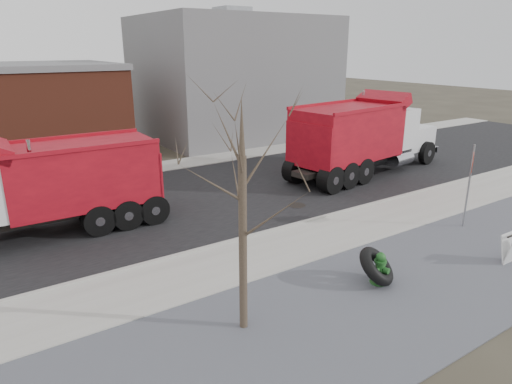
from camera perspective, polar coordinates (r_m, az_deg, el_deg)
ground at (r=14.30m, az=3.76°, el=-7.54°), size 120.00×120.00×0.00m
gravel_verge at (r=12.05m, az=14.21°, el=-13.20°), size 60.00×5.00×0.03m
sidewalk at (r=14.46m, az=3.16°, el=-7.09°), size 60.00×2.50×0.06m
curb at (r=15.42m, az=0.25°, el=-5.32°), size 60.00×0.15×0.11m
road at (r=19.30m, az=-7.67°, el=-0.79°), size 60.00×9.40×0.02m
far_sidewalk at (r=24.35m, az=-13.67°, el=2.83°), size 60.00×2.00×0.06m
building_grey at (r=32.96m, az=-2.88°, el=14.11°), size 12.00×10.00×8.00m
bare_tree at (r=9.39m, az=-1.72°, el=0.34°), size 3.20×3.20×5.20m
fire_hydrant at (r=12.78m, az=15.24°, el=-9.32°), size 0.52×0.51×0.92m
truck_tire at (r=12.72m, az=14.82°, el=-8.96°), size 1.53×1.49×1.04m
stop_sign at (r=17.18m, az=25.26°, el=2.26°), size 0.70×0.45×2.97m
sandwich_board at (r=15.33m, az=29.30°, el=-6.17°), size 0.65×0.42×0.89m
dump_truck_red_a at (r=23.12m, az=13.35°, el=7.03°), size 9.86×3.83×3.90m
dump_truck_red_b at (r=16.53m, az=-24.37°, el=0.88°), size 8.13×2.48×3.43m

